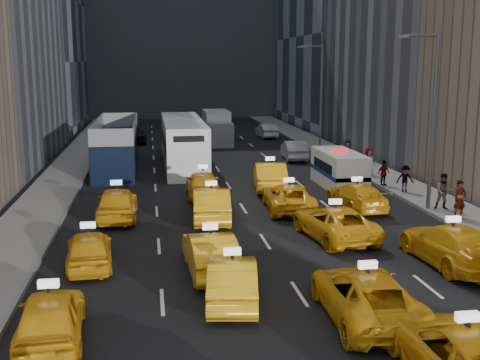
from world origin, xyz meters
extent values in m
plane|color=black|center=(0.00, 0.00, 0.00)|extent=(160.00, 160.00, 0.00)
cube|color=gray|center=(-10.50, 25.00, 0.07)|extent=(3.00, 90.00, 0.15)
cube|color=gray|center=(10.50, 25.00, 0.07)|extent=(3.00, 90.00, 0.15)
cube|color=slate|center=(-9.05, 25.00, 0.09)|extent=(0.15, 90.00, 0.18)
cube|color=slate|center=(9.05, 25.00, 0.09)|extent=(0.15, 90.00, 0.18)
cylinder|color=#595B60|center=(9.30, 12.00, 4.50)|extent=(0.20, 0.20, 9.00)
cylinder|color=#595B60|center=(8.40, 12.00, 8.80)|extent=(1.80, 0.12, 0.12)
cube|color=slate|center=(7.50, 12.00, 8.75)|extent=(0.50, 0.22, 0.12)
cylinder|color=#595B60|center=(9.30, 32.00, 4.50)|extent=(0.20, 0.20, 9.00)
cylinder|color=#595B60|center=(8.40, 32.00, 8.80)|extent=(1.80, 0.12, 0.12)
cube|color=slate|center=(7.50, 32.00, 8.75)|extent=(0.50, 0.22, 0.12)
imported|color=#EEA714|center=(2.45, -4.09, 0.74)|extent=(2.57, 5.38, 1.48)
imported|color=#EEA714|center=(-7.54, -0.41, 0.74)|extent=(2.02, 4.42, 1.47)
imported|color=#EEA714|center=(-2.27, 1.74, 0.72)|extent=(2.10, 4.54, 1.44)
imported|color=#EEA714|center=(1.47, -0.20, 0.74)|extent=(2.62, 5.38, 1.47)
imported|color=#EEA714|center=(-7.10, 5.79, 0.70)|extent=(1.96, 4.21, 1.39)
imported|color=#EEA714|center=(-2.69, 4.49, 0.76)|extent=(1.83, 4.67, 1.51)
imported|color=#EEA714|center=(3.06, 7.98, 0.71)|extent=(3.02, 5.41, 1.43)
imported|color=#EEA714|center=(6.37, 4.01, 0.78)|extent=(2.41, 5.45, 1.55)
imported|color=#EEA714|center=(-6.41, 12.71, 0.80)|extent=(1.93, 4.73, 1.61)
imported|color=#EEA714|center=(-1.90, 11.82, 0.81)|extent=(2.06, 5.01, 1.61)
imported|color=#EEA714|center=(2.24, 13.22, 0.69)|extent=(2.66, 5.14, 1.38)
imported|color=#EEA714|center=(5.79, 12.97, 0.69)|extent=(2.32, 4.89, 1.38)
imported|color=#EEA714|center=(-1.85, 16.91, 0.78)|extent=(1.97, 4.61, 1.55)
imported|color=#EEA714|center=(2.30, 18.42, 0.84)|extent=(2.40, 5.26, 1.67)
cube|color=white|center=(6.65, 18.59, 1.09)|extent=(2.79, 5.68, 2.18)
cylinder|color=black|center=(5.75, 16.77, 0.44)|extent=(0.28, 0.87, 0.87)
cylinder|color=black|center=(7.54, 16.77, 0.44)|extent=(0.28, 0.87, 0.87)
cylinder|color=black|center=(5.75, 20.42, 0.44)|extent=(0.28, 0.87, 0.87)
cylinder|color=black|center=(7.54, 20.42, 0.44)|extent=(0.28, 0.87, 0.87)
cube|color=navy|center=(6.65, 18.59, 0.94)|extent=(2.83, 5.69, 0.25)
cube|color=red|center=(6.65, 18.59, 2.26)|extent=(1.03, 0.48, 0.16)
cube|color=black|center=(-7.09, 26.88, 1.75)|extent=(3.07, 12.11, 3.50)
cylinder|color=black|center=(-8.31, 21.76, 0.55)|extent=(0.28, 1.10, 1.10)
cylinder|color=black|center=(-5.87, 21.76, 0.55)|extent=(0.28, 1.10, 1.10)
cylinder|color=black|center=(-8.31, 32.00, 0.55)|extent=(0.28, 1.10, 1.10)
cylinder|color=black|center=(-5.87, 32.00, 0.55)|extent=(0.28, 1.10, 1.10)
cube|color=white|center=(-2.35, 27.63, 1.72)|extent=(4.04, 13.53, 3.44)
cylinder|color=black|center=(-3.58, 21.87, 0.55)|extent=(0.28, 1.10, 1.10)
cylinder|color=black|center=(-1.11, 21.87, 0.55)|extent=(0.28, 1.10, 1.10)
cylinder|color=black|center=(-3.58, 33.39, 0.55)|extent=(0.28, 1.10, 1.10)
cylinder|color=black|center=(-1.11, 33.39, 0.55)|extent=(0.28, 1.10, 1.10)
cube|color=silver|center=(1.54, 39.66, 1.52)|extent=(2.41, 6.69, 3.04)
cylinder|color=black|center=(0.55, 37.24, 0.55)|extent=(0.28, 1.10, 1.10)
cylinder|color=black|center=(2.53, 37.24, 0.55)|extent=(0.28, 1.10, 1.10)
cylinder|color=black|center=(0.55, 42.09, 0.55)|extent=(0.28, 1.10, 1.10)
cylinder|color=black|center=(2.53, 42.09, 0.55)|extent=(0.28, 1.10, 1.10)
imported|color=#9FA0A6|center=(6.42, 29.27, 0.75)|extent=(1.96, 4.68, 1.50)
imported|color=black|center=(-6.36, 41.39, 0.73)|extent=(2.66, 5.36, 1.46)
imported|color=slate|center=(1.13, 44.77, 0.74)|extent=(2.56, 5.30, 1.49)
imported|color=black|center=(-2.06, 42.73, 0.68)|extent=(1.76, 4.05, 1.36)
imported|color=#B9BBC1|center=(6.98, 43.35, 0.72)|extent=(1.65, 4.41, 1.44)
imported|color=gray|center=(9.79, 9.76, 1.08)|extent=(0.75, 0.56, 1.87)
imported|color=gray|center=(9.98, 11.72, 1.07)|extent=(1.00, 0.74, 1.84)
imported|color=gray|center=(9.74, 15.92, 0.93)|extent=(1.07, 0.62, 1.55)
imported|color=gray|center=(9.21, 17.83, 0.92)|extent=(0.99, 0.72, 1.54)
imported|color=gray|center=(9.55, 21.30, 1.07)|extent=(0.91, 0.52, 1.83)
imported|color=gray|center=(9.50, 25.43, 1.04)|extent=(1.71, 0.77, 1.78)
camera|label=1|loc=(-4.74, -16.26, 7.52)|focal=45.00mm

